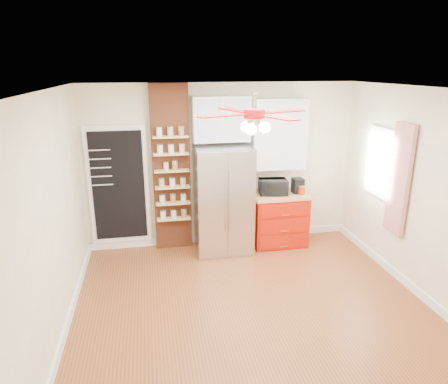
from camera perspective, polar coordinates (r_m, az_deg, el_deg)
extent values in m
plane|color=brown|center=(5.41, 3.74, -15.38)|extent=(4.50, 4.50, 0.00)
plane|color=white|center=(4.55, 4.43, 14.49)|extent=(4.50, 4.50, 0.00)
cube|color=#FFF9CD|center=(6.69, -0.29, 3.80)|extent=(4.50, 0.02, 2.70)
cube|color=#FFF9CD|center=(3.10, 13.73, -13.79)|extent=(4.50, 0.02, 2.70)
cube|color=#FFF9CD|center=(4.79, -23.03, -3.29)|extent=(0.02, 4.00, 2.70)
cube|color=#FFF9CD|center=(5.79, 26.12, -0.21)|extent=(0.02, 4.00, 2.70)
cube|color=white|center=(6.64, -14.82, 0.86)|extent=(0.95, 0.04, 1.95)
cube|color=black|center=(6.62, -14.83, 0.80)|extent=(0.82, 0.02, 1.78)
cube|color=brown|center=(6.51, -7.54, 3.27)|extent=(0.60, 0.16, 2.70)
cube|color=#B9B9BE|center=(6.46, -0.12, -1.08)|extent=(0.90, 0.70, 1.75)
cube|color=white|center=(6.37, -0.46, 10.42)|extent=(0.90, 0.35, 0.70)
cube|color=#B01506|center=(6.90, 7.77, -3.97)|extent=(0.90, 0.60, 0.86)
cube|color=tan|center=(6.74, 7.92, -0.41)|extent=(0.94, 0.64, 0.04)
cube|color=white|center=(6.67, 7.82, 8.20)|extent=(0.90, 0.30, 1.15)
cube|color=white|center=(6.45, 21.55, 3.86)|extent=(0.04, 0.75, 1.05)
cube|color=red|center=(6.00, 23.77, 1.66)|extent=(0.06, 0.40, 1.55)
cylinder|color=silver|center=(4.56, 4.39, 12.61)|extent=(0.05, 0.05, 0.20)
cylinder|color=#9C090B|center=(4.57, 4.35, 11.11)|extent=(0.24, 0.24, 0.10)
sphere|color=white|center=(4.59, 4.30, 9.13)|extent=(0.13, 0.13, 0.13)
imported|color=black|center=(6.67, 7.02, 0.74)|extent=(0.49, 0.36, 0.25)
cube|color=black|center=(6.81, 10.48, 0.91)|extent=(0.18, 0.19, 0.25)
cylinder|color=#A22E09|center=(6.75, 11.03, 0.21)|extent=(0.14, 0.14, 0.13)
cylinder|color=#B70A21|center=(6.84, 10.82, 0.48)|extent=(0.12, 0.12, 0.14)
cylinder|color=beige|center=(6.36, -8.28, 3.65)|extent=(0.10, 0.10, 0.12)
cylinder|color=#936F4A|center=(6.35, -7.04, 3.77)|extent=(0.11, 0.11, 0.14)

